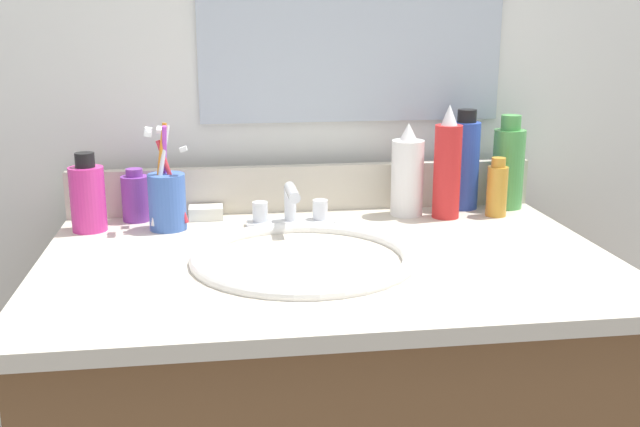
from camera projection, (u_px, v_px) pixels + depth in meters
countertop at (328, 262)px, 1.20m from camera, size 0.91×0.62×0.02m
backsplash at (305, 188)px, 1.47m from camera, size 0.91×0.02×0.09m
back_wall at (301, 238)px, 1.56m from camera, size 2.01×0.04×1.30m
sink_basin at (304, 278)px, 1.18m from camera, size 0.36×0.36×0.11m
faucet at (291, 212)px, 1.35m from camera, size 0.16×0.10×0.08m
bottle_cream_purple at (136, 197)px, 1.39m from camera, size 0.05×0.05×0.10m
bottle_oil_amber at (497, 189)px, 1.42m from camera, size 0.04×0.04×0.11m
bottle_soap_pink at (88, 197)px, 1.32m from camera, size 0.06×0.06×0.14m
bottle_shampoo_blue at (465, 163)px, 1.47m from camera, size 0.06×0.06×0.20m
bottle_lotion_white at (407, 175)px, 1.43m from camera, size 0.06×0.06×0.18m
bottle_spray_red at (447, 168)px, 1.40m from camera, size 0.05×0.05×0.22m
bottle_toner_green at (508, 166)px, 1.48m from camera, size 0.06×0.06×0.19m
cup_blue_plastic at (167, 199)px, 1.33m from camera, size 0.07×0.08×0.19m
soap_bar at (206, 213)px, 1.41m from camera, size 0.06×0.04×0.02m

